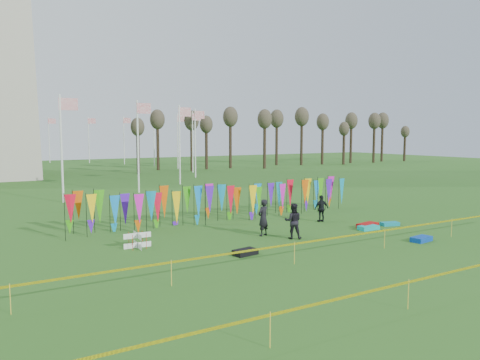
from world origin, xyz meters
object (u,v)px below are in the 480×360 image
kite_bag_red (368,225)px  kite_bag_blue (421,239)px  person_mid (293,221)px  person_left (263,218)px  kite_bag_turquoise (368,228)px  kite_bag_black (245,252)px  kite_bag_teal (390,224)px  box_kite (138,240)px  person_right (321,208)px

kite_bag_red → kite_bag_blue: bearing=-93.9°
person_mid → kite_bag_blue: 6.15m
person_left → kite_bag_turquoise: (5.68, -1.65, -0.82)m
kite_bag_red → kite_bag_black: 8.94m
kite_bag_red → kite_bag_teal: bearing=-9.7°
person_left → person_mid: person_left is taller
box_kite → kite_bag_blue: size_ratio=0.65×
box_kite → kite_bag_red: bearing=-8.8°
kite_bag_blue → kite_bag_turquoise: bearing=92.9°
person_left → kite_bag_turquoise: bearing=144.5°
box_kite → kite_bag_black: 4.98m
box_kite → kite_bag_red: box_kite is taller
kite_bag_blue → kite_bag_teal: (1.73, 3.46, -0.02)m
kite_bag_blue → kite_bag_black: (-8.55, 2.16, 0.00)m
person_right → kite_bag_red: size_ratio=1.20×
box_kite → kite_bag_teal: bearing=-8.9°
person_right → person_mid: bearing=41.3°
kite_bag_blue → box_kite: bearing=155.0°
person_left → kite_bag_red: bearing=149.8°
person_mid → kite_bag_teal: 6.70m
person_right → kite_bag_blue: (0.83, -6.30, -0.67)m
person_mid → kite_bag_blue: person_mid is taller
kite_bag_turquoise → kite_bag_blue: kite_bag_blue is taller
kite_bag_turquoise → person_right: bearing=102.4°
kite_bag_black → person_right: bearing=28.2°
kite_bag_black → kite_bag_blue: bearing=-14.2°
kite_bag_turquoise → kite_bag_black: size_ratio=1.10×
person_left → kite_bag_black: bearing=25.8°
person_mid → kite_bag_turquoise: 4.84m
person_left → person_mid: 1.57m
kite_bag_black → kite_bag_turquoise: bearing=7.3°
kite_bag_turquoise → person_left: bearing=163.8°
box_kite → kite_bag_black: bearing=-44.3°
kite_bag_teal → person_mid: bearing=178.7°
person_right → kite_bag_blue: 6.39m
kite_bag_blue → kite_bag_red: bearing=86.1°
box_kite → kite_bag_blue: box_kite is taller
kite_bag_turquoise → kite_bag_red: size_ratio=0.86×
box_kite → person_left: person_left is taller
kite_bag_blue → kite_bag_red: 3.72m
person_left → kite_bag_turquoise: person_left is taller
kite_bag_black → person_left: bearing=45.2°
kite_bag_black → person_mid: bearing=21.8°
kite_bag_black → kite_bag_teal: 10.36m
kite_bag_turquoise → kite_bag_black: (-8.39, -1.08, 0.01)m
kite_bag_teal → person_right: bearing=132.1°
person_right → kite_bag_teal: person_right is taller
box_kite → kite_bag_turquoise: bearing=-11.3°
person_right → kite_bag_black: size_ratio=1.54×
box_kite → person_mid: (7.18, -2.02, 0.52)m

